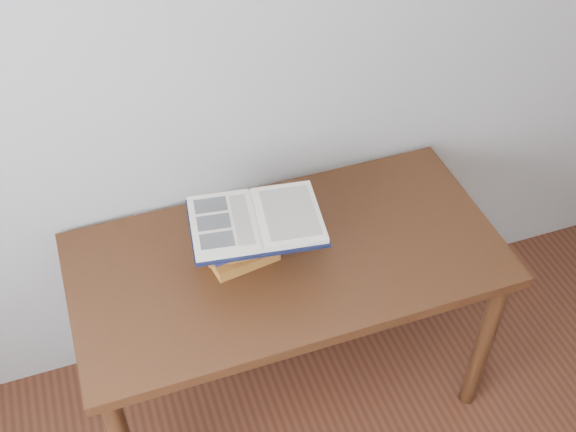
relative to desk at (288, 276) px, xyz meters
name	(u,v)px	position (x,y,z in m)	size (l,w,h in m)	color
desk	(288,276)	(0.00, 0.00, 0.00)	(1.37, 0.69, 0.74)	#411E10
book_stack	(240,239)	(-0.14, 0.05, 0.17)	(0.25, 0.21, 0.15)	#AF6027
open_book	(256,221)	(-0.09, 0.02, 0.27)	(0.43, 0.33, 0.03)	black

